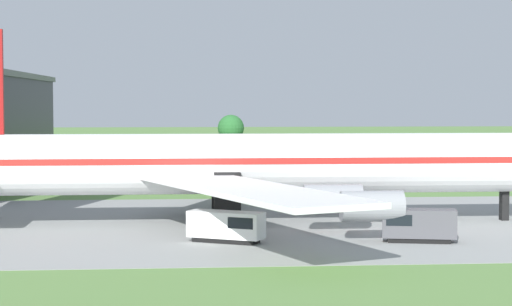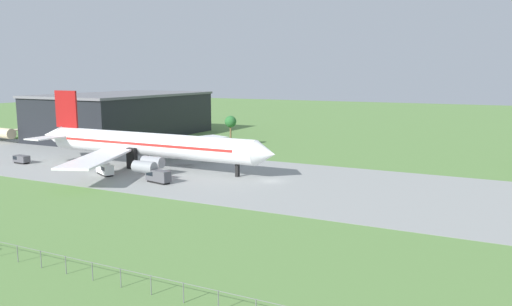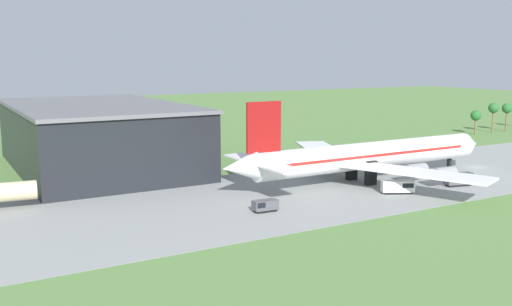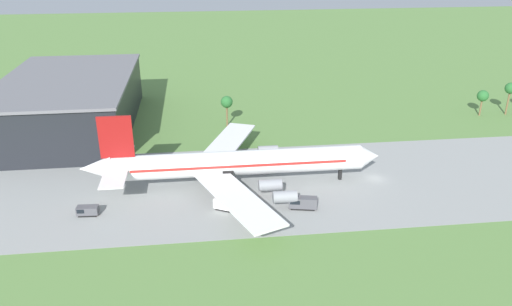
# 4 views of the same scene
# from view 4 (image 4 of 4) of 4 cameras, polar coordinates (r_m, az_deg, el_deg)

# --- Properties ---
(ground_plane) EXTENTS (600.00, 600.00, 0.00)m
(ground_plane) POSITION_cam_4_polar(r_m,az_deg,el_deg) (122.63, 13.45, -2.87)
(ground_plane) COLOR #5B8442
(taxiway_strip) EXTENTS (320.00, 44.00, 0.02)m
(taxiway_strip) POSITION_cam_4_polar(r_m,az_deg,el_deg) (122.63, 13.45, -2.86)
(taxiway_strip) COLOR gray
(taxiway_strip) RESTS_ON ground_plane
(jet_airliner) EXTENTS (68.56, 58.20, 18.00)m
(jet_airliner) POSITION_cam_4_polar(r_m,az_deg,el_deg) (114.01, -2.56, -1.19)
(jet_airliner) COLOR white
(jet_airliner) RESTS_ON ground_plane
(baggage_tug) EXTENTS (6.46, 4.66, 2.53)m
(baggage_tug) POSITION_cam_4_polar(r_m,az_deg,el_deg) (105.40, -3.07, -5.94)
(baggage_tug) COLOR black
(baggage_tug) RESTS_ON ground_plane
(fuel_truck) EXTENTS (4.45, 2.26, 2.02)m
(fuel_truck) POSITION_cam_4_polar(r_m,az_deg,el_deg) (109.47, -18.77, -6.24)
(fuel_truck) COLOR black
(fuel_truck) RESTS_ON ground_plane
(catering_van) EXTENTS (6.23, 3.21, 2.70)m
(catering_van) POSITION_cam_4_polar(r_m,az_deg,el_deg) (106.37, 5.28, -5.66)
(catering_van) COLOR black
(catering_van) RESTS_ON ground_plane
(terminal_building) EXTENTS (36.72, 61.20, 15.34)m
(terminal_building) POSITION_cam_4_polar(r_m,az_deg,el_deg) (159.19, -20.51, 5.39)
(terminal_building) COLOR black
(terminal_building) RESTS_ON ground_plane
(palm_tree_row) EXTENTS (115.02, 3.60, 12.08)m
(palm_tree_row) POSITION_cam_4_polar(r_m,az_deg,el_deg) (172.37, 23.10, 6.46)
(palm_tree_row) COLOR brown
(palm_tree_row) RESTS_ON ground_plane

